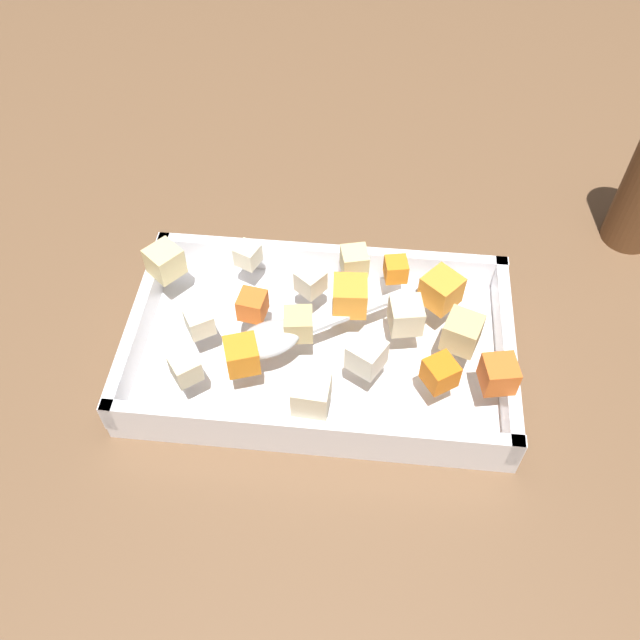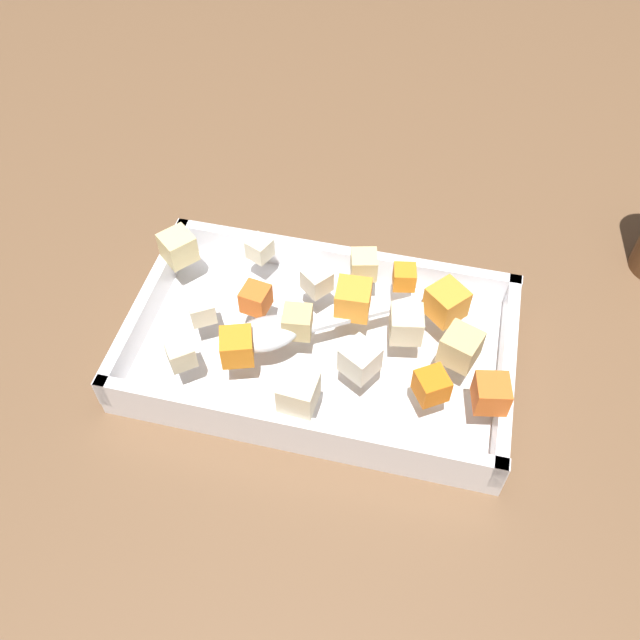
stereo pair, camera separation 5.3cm
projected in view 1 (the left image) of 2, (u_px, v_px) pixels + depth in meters
ground_plane at (322, 348)px, 0.70m from camera, size 4.00×4.00×0.00m
baking_dish at (320, 348)px, 0.68m from camera, size 0.37×0.22×0.05m
carrot_chunk_under_handle at (253, 305)px, 0.66m from camera, size 0.03×0.03×0.03m
carrot_chunk_far_right at (396, 269)px, 0.69m from camera, size 0.03×0.03×0.02m
carrot_chunk_mid_left at (441, 290)px, 0.66m from camera, size 0.05×0.05×0.03m
carrot_chunk_center at (499, 374)px, 0.60m from camera, size 0.03×0.03×0.03m
carrot_chunk_heap_side at (440, 373)px, 0.61m from camera, size 0.04×0.04×0.03m
carrot_chunk_corner_nw at (350, 296)px, 0.66m from camera, size 0.03×0.03×0.03m
carrot_chunk_mid_right at (242, 355)px, 0.62m from camera, size 0.04×0.04×0.03m
potato_chunk_far_left at (298, 324)px, 0.64m from camera, size 0.03×0.03×0.03m
potato_chunk_near_spoon at (186, 368)px, 0.61m from camera, size 0.03×0.03×0.02m
potato_chunk_corner_se at (248, 255)px, 0.70m from camera, size 0.03×0.03×0.02m
potato_chunk_rim_edge at (406, 318)px, 0.64m from camera, size 0.04×0.04×0.03m
potato_chunk_front_center at (310, 394)px, 0.59m from camera, size 0.03×0.03×0.03m
potato_chunk_corner_sw at (165, 261)px, 0.69m from camera, size 0.04×0.04×0.03m
potato_chunk_heap_top at (199, 322)px, 0.65m from camera, size 0.03×0.03×0.02m
potato_chunk_near_left at (354, 261)px, 0.69m from camera, size 0.03×0.03×0.03m
potato_chunk_corner_ne at (462, 332)px, 0.63m from camera, size 0.04×0.04×0.03m
parsnip_chunk_near_right at (311, 281)px, 0.68m from camera, size 0.03×0.03×0.02m
parsnip_chunk_back_center at (367, 355)px, 0.62m from camera, size 0.04×0.04×0.03m
serving_spoon at (282, 335)px, 0.64m from camera, size 0.19×0.13×0.02m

